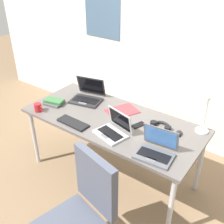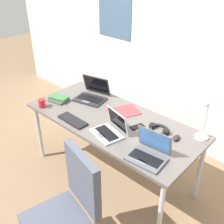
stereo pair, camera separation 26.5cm
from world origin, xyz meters
name	(u,v)px [view 2 (the right image)]	position (x,y,z in m)	size (l,w,h in m)	color
ground_plane	(112,174)	(0.00, 0.00, 0.00)	(12.00, 12.00, 0.00)	#7A6047
wall_back	(177,40)	(0.00, 1.10, 1.30)	(6.00, 0.13, 2.60)	silver
desk	(112,124)	(0.00, 0.00, 0.68)	(1.80, 0.80, 0.74)	#595451
desk_lamp	(203,120)	(0.80, 0.28, 0.94)	(0.12, 0.18, 0.40)	white
laptop_front_right	(148,153)	(0.61, -0.23, 0.79)	(0.32, 0.28, 0.22)	#515459
laptop_back_left	(110,130)	(0.16, -0.20, 0.78)	(0.34, 0.30, 0.21)	#B7BABC
laptop_mid_desk	(92,95)	(-0.45, 0.16, 0.79)	(0.39, 0.36, 0.24)	#232326
external_keyboard	(73,120)	(-0.25, -0.29, 0.75)	(0.33, 0.12, 0.02)	black
computer_mouse	(176,138)	(0.65, 0.13, 0.76)	(0.06, 0.10, 0.03)	black
cell_phone	(137,127)	(0.27, 0.05, 0.74)	(0.06, 0.14, 0.01)	black
headphones	(159,129)	(0.46, 0.14, 0.76)	(0.21, 0.18, 0.04)	black
pill_bottle	(163,141)	(0.60, -0.01, 0.78)	(0.04, 0.04, 0.08)	gold
book_stack	(59,99)	(-0.69, -0.12, 0.76)	(0.22, 0.19, 0.05)	#4C4C51
paper_folder_front_right	(124,111)	(0.00, 0.18, 0.74)	(0.23, 0.31, 0.01)	red
coffee_mug	(42,103)	(-0.71, -0.32, 0.78)	(0.11, 0.08, 0.09)	#B21E23
office_chair	(66,220)	(0.36, -0.92, 0.40)	(0.53, 0.59, 0.97)	black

